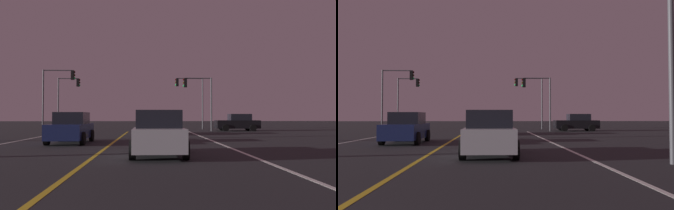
# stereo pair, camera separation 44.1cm
# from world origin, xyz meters

# --- Properties ---
(lane_edge_right) EXTENTS (0.16, 37.70, 0.01)m
(lane_edge_right) POSITION_xyz_m (5.80, 12.85, 0.00)
(lane_edge_right) COLOR silver
(lane_edge_right) RESTS_ON ground
(lane_center_divider) EXTENTS (0.16, 37.70, 0.01)m
(lane_center_divider) POSITION_xyz_m (0.00, 12.85, 0.00)
(lane_center_divider) COLOR gold
(lane_center_divider) RESTS_ON ground
(car_oncoming) EXTENTS (2.02, 4.30, 1.70)m
(car_oncoming) POSITION_xyz_m (-2.26, 17.99, 0.82)
(car_oncoming) COLOR black
(car_oncoming) RESTS_ON ground
(car_ahead_far) EXTENTS (2.02, 4.30, 1.70)m
(car_ahead_far) POSITION_xyz_m (1.94, 26.77, 0.82)
(car_ahead_far) COLOR black
(car_ahead_far) RESTS_ON ground
(car_crossing_side) EXTENTS (4.30, 2.02, 1.70)m
(car_crossing_side) POSITION_xyz_m (10.88, 32.86, 0.82)
(car_crossing_side) COLOR black
(car_crossing_side) RESTS_ON ground
(car_lead_same_lane) EXTENTS (2.02, 4.30, 1.70)m
(car_lead_same_lane) POSITION_xyz_m (2.35, 11.77, 0.82)
(car_lead_same_lane) COLOR black
(car_lead_same_lane) RESTS_ON ground
(traffic_light_near_right) EXTENTS (2.88, 0.36, 5.25)m
(traffic_light_near_right) POSITION_xyz_m (6.76, 32.20, 3.90)
(traffic_light_near_right) COLOR #4C4C51
(traffic_light_near_right) RESTS_ON ground
(traffic_light_near_left) EXTENTS (3.10, 0.36, 5.92)m
(traffic_light_near_left) POSITION_xyz_m (-6.72, 32.20, 4.37)
(traffic_light_near_left) COLOR #4C4C51
(traffic_light_near_left) RESTS_ON ground
(traffic_light_far_right) EXTENTS (3.22, 0.36, 5.83)m
(traffic_light_far_right) POSITION_xyz_m (6.64, 37.70, 4.31)
(traffic_light_far_right) COLOR #4C4C51
(traffic_light_far_right) RESTS_ON ground
(traffic_light_far_left) EXTENTS (2.49, 0.36, 5.74)m
(traffic_light_far_left) POSITION_xyz_m (-7.00, 37.70, 4.21)
(traffic_light_far_left) COLOR #4C4C51
(traffic_light_far_left) RESTS_ON ground
(street_lamp_right_near) EXTENTS (2.53, 0.44, 7.76)m
(street_lamp_right_near) POSITION_xyz_m (7.43, 9.27, 4.98)
(street_lamp_right_near) COLOR #4C4C51
(street_lamp_right_near) RESTS_ON ground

